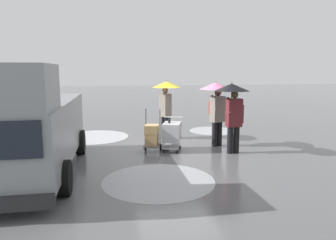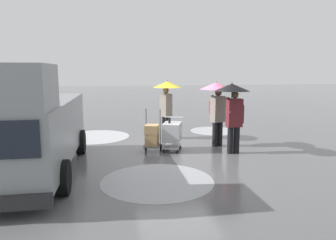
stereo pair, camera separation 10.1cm
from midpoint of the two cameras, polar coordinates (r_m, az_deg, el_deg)
name	(u,v)px [view 1 (the left image)]	position (r m, az deg, el deg)	size (l,w,h in m)	color
ground_plane	(177,151)	(9.81, 1.40, -5.63)	(90.00, 90.00, 0.00)	#5B5B5E
slush_patch_near_cluster	(94,137)	(12.16, -13.72, -3.01)	(2.64, 2.64, 0.01)	silver
slush_patch_under_van	(158,181)	(7.21, -2.18, -11.05)	(2.57, 2.57, 0.01)	#999BA0
slush_patch_mid_street	(212,131)	(13.16, 7.92, -1.94)	(1.93, 1.93, 0.01)	#ADAFB5
cargo_van_parked_right	(27,127)	(7.95, -24.71, -1.20)	(2.31, 5.39, 2.60)	gray
shopping_cart_vendor	(172,133)	(9.68, 0.43, -2.37)	(0.80, 0.96, 1.04)	#B2B2B7
hand_dolly_boxes	(152,136)	(9.51, -3.28, -2.91)	(0.68, 0.81, 1.32)	#515156
pedestrian_pink_side	(216,99)	(10.24, 8.58, 3.82)	(1.04, 1.04, 2.15)	black
pedestrian_black_side	(166,96)	(11.28, -0.62, 4.45)	(1.04, 1.04, 2.15)	black
pedestrian_white_side	(233,101)	(9.42, 11.48, 3.39)	(1.04, 1.04, 2.15)	black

